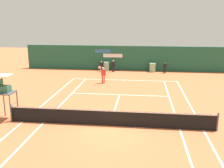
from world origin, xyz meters
TOP-DOWN VIEW (x-y plane):
  - ground_plane at (-0.00, 0.58)m, footprint 80.00×80.00m
  - tennis_net at (0.00, 0.00)m, footprint 12.10×0.10m
  - sponsor_back_wall at (0.02, 16.97)m, footprint 25.00×1.02m
  - umpire_chair at (-6.43, 0.36)m, footprint 1.00×1.00m
  - player_on_baseline at (-1.94, 10.14)m, footprint 0.66×0.64m
  - ball_kid_centre_post at (-1.60, 15.79)m, footprint 0.46×0.19m
  - ball_kid_right_post at (4.38, 15.79)m, footprint 0.42×0.19m
  - ball_kid_left_post at (-3.01, 15.79)m, footprint 0.43×0.19m
  - tennis_ball_by_sideline at (4.53, 3.73)m, footprint 0.07×0.07m
  - tennis_ball_near_service_line at (2.60, 4.05)m, footprint 0.07×0.07m
  - tennis_ball_mid_court at (3.93, 2.97)m, footprint 0.07×0.07m

SIDE VIEW (x-z plane):
  - ground_plane at x=0.00m, z-range 0.00..0.01m
  - tennis_ball_by_sideline at x=4.53m, z-range 0.00..0.07m
  - tennis_ball_near_service_line at x=2.60m, z-range 0.00..0.07m
  - tennis_ball_mid_court at x=3.93m, z-range 0.00..0.07m
  - tennis_net at x=0.00m, z-range -0.02..1.05m
  - ball_kid_right_post at x=4.38m, z-range 0.10..1.35m
  - ball_kid_left_post at x=-3.01m, z-range 0.10..1.38m
  - ball_kid_centre_post at x=-1.60m, z-range 0.11..1.50m
  - player_on_baseline at x=-1.94m, z-range 0.04..1.83m
  - sponsor_back_wall at x=0.02m, z-range -0.05..2.91m
  - umpire_chair at x=-6.43m, z-range 0.42..3.21m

